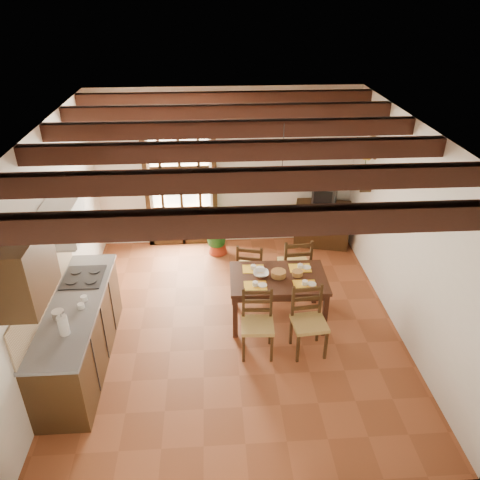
{
  "coord_description": "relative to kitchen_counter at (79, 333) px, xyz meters",
  "views": [
    {
      "loc": [
        -0.27,
        -5.2,
        4.26
      ],
      "look_at": [
        0.1,
        0.4,
        1.15
      ],
      "focal_mm": 35.0,
      "sensor_mm": 36.0,
      "label": 1
    }
  ],
  "objects": [
    {
      "name": "ground_plane",
      "position": [
        1.96,
        0.6,
        -0.47
      ],
      "size": [
        5.0,
        5.0,
        0.0
      ],
      "primitive_type": "plane",
      "color": "brown"
    },
    {
      "name": "room_shell",
      "position": [
        1.96,
        0.6,
        1.34
      ],
      "size": [
        4.52,
        5.02,
        2.81
      ],
      "color": "silver",
      "rests_on": "ground_plane"
    },
    {
      "name": "ceiling_beams",
      "position": [
        1.96,
        0.6,
        2.22
      ],
      "size": [
        4.5,
        4.34,
        0.2
      ],
      "color": "black",
      "rests_on": "room_shell"
    },
    {
      "name": "french_door",
      "position": [
        1.16,
        3.05,
        0.7
      ],
      "size": [
        1.26,
        0.11,
        2.32
      ],
      "color": "white",
      "rests_on": "ground_plane"
    },
    {
      "name": "kitchen_counter",
      "position": [
        0.0,
        0.0,
        0.0
      ],
      "size": [
        0.64,
        2.25,
        1.38
      ],
      "color": "#332010",
      "rests_on": "ground_plane"
    },
    {
      "name": "upper_cabinet",
      "position": [
        -0.12,
        -0.7,
        1.38
      ],
      "size": [
        0.35,
        0.8,
        0.7
      ],
      "primitive_type": "cube",
      "color": "#332010",
      "rests_on": "room_shell"
    },
    {
      "name": "range_hood",
      "position": [
        -0.09,
        0.55,
        1.26
      ],
      "size": [
        0.38,
        0.6,
        0.54
      ],
      "color": "white",
      "rests_on": "room_shell"
    },
    {
      "name": "counter_items",
      "position": [
        0.0,
        0.09,
        0.49
      ],
      "size": [
        0.5,
        1.43,
        0.25
      ],
      "color": "black",
      "rests_on": "kitchen_counter"
    },
    {
      "name": "dining_table",
      "position": [
        2.56,
        0.71,
        0.15
      ],
      "size": [
        1.34,
        0.89,
        0.72
      ],
      "rotation": [
        0.0,
        0.0,
        -0.03
      ],
      "color": "#331A10",
      "rests_on": "ground_plane"
    },
    {
      "name": "chair_near_left",
      "position": [
        2.21,
        0.04,
        -0.19
      ],
      "size": [
        0.43,
        0.42,
        0.89
      ],
      "rotation": [
        0.0,
        0.0,
        -0.06
      ],
      "color": "tan",
      "rests_on": "ground_plane"
    },
    {
      "name": "chair_near_right",
      "position": [
        2.87,
        0.02,
        -0.19
      ],
      "size": [
        0.46,
        0.44,
        0.92
      ],
      "rotation": [
        0.0,
        0.0,
        0.09
      ],
      "color": "tan",
      "rests_on": "ground_plane"
    },
    {
      "name": "chair_far_left",
      "position": [
        2.25,
        1.39,
        -0.2
      ],
      "size": [
        0.5,
        0.48,
        0.89
      ],
      "rotation": [
        0.0,
        0.0,
        2.88
      ],
      "color": "tan",
      "rests_on": "ground_plane"
    },
    {
      "name": "chair_far_right",
      "position": [
        2.91,
        1.37,
        -0.17
      ],
      "size": [
        0.48,
        0.46,
        0.97
      ],
      "rotation": [
        0.0,
        0.0,
        3.22
      ],
      "color": "tan",
      "rests_on": "ground_plane"
    },
    {
      "name": "table_setting",
      "position": [
        2.56,
        0.71,
        0.24
      ],
      "size": [
        0.96,
        0.64,
        0.09
      ],
      "rotation": [
        0.0,
        0.0,
        -0.03
      ],
      "color": "yellow",
      "rests_on": "dining_table"
    },
    {
      "name": "table_bowl",
      "position": [
        2.33,
        0.76,
        0.27
      ],
      "size": [
        0.22,
        0.22,
        0.05
      ],
      "primitive_type": "imported",
      "rotation": [
        0.0,
        0.0,
        -0.04
      ],
      "color": "white",
      "rests_on": "dining_table"
    },
    {
      "name": "sideboard",
      "position": [
        3.66,
        2.83,
        -0.07
      ],
      "size": [
        1.04,
        0.65,
        0.82
      ],
      "primitive_type": "cube",
      "rotation": [
        0.0,
        0.0,
        -0.24
      ],
      "color": "#332010",
      "rests_on": "ground_plane"
    },
    {
      "name": "crt_tv",
      "position": [
        3.66,
        2.82,
        0.53
      ],
      "size": [
        0.5,
        0.49,
        0.33
      ],
      "rotation": [
        0.0,
        0.0,
        -0.41
      ],
      "color": "black",
      "rests_on": "sideboard"
    },
    {
      "name": "fuse_box",
      "position": [
        3.46,
        3.08,
        1.28
      ],
      "size": [
        0.25,
        0.03,
        0.32
      ],
      "primitive_type": "cube",
      "color": "white",
      "rests_on": "room_shell"
    },
    {
      "name": "plant_pot",
      "position": [
        1.77,
        2.63,
        -0.36
      ],
      "size": [
        0.33,
        0.33,
        0.2
      ],
      "primitive_type": "cone",
      "color": "maroon",
      "rests_on": "ground_plane"
    },
    {
      "name": "potted_plant",
      "position": [
        1.77,
        2.63,
        0.1
      ],
      "size": [
        1.89,
        1.72,
        1.8
      ],
      "primitive_type": "imported",
      "rotation": [
        0.0,
        0.0,
        0.23
      ],
      "color": "#144C19",
      "rests_on": "ground_plane"
    },
    {
      "name": "wall_shelf",
      "position": [
        4.1,
        2.2,
        1.04
      ],
      "size": [
        0.2,
        0.42,
        0.2
      ],
      "color": "#332010",
      "rests_on": "room_shell"
    },
    {
      "name": "shelf_vase",
      "position": [
        4.1,
        2.2,
        1.18
      ],
      "size": [
        0.15,
        0.15,
        0.15
      ],
      "primitive_type": "imported",
      "color": "#B2BFB2",
      "rests_on": "wall_shelf"
    },
    {
      "name": "shelf_flowers",
      "position": [
        4.1,
        2.2,
        1.38
      ],
      "size": [
        0.14,
        0.14,
        0.36
      ],
      "color": "yellow",
      "rests_on": "shelf_vase"
    },
    {
      "name": "framed_picture",
      "position": [
        4.18,
        2.2,
        1.58
      ],
      "size": [
        0.03,
        0.32,
        0.32
      ],
      "color": "brown",
      "rests_on": "room_shell"
    },
    {
      "name": "pendant_lamp",
      "position": [
        2.56,
        0.81,
        1.6
      ],
      "size": [
        0.36,
        0.36,
        0.84
      ],
      "color": "black",
      "rests_on": "room_shell"
    }
  ]
}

